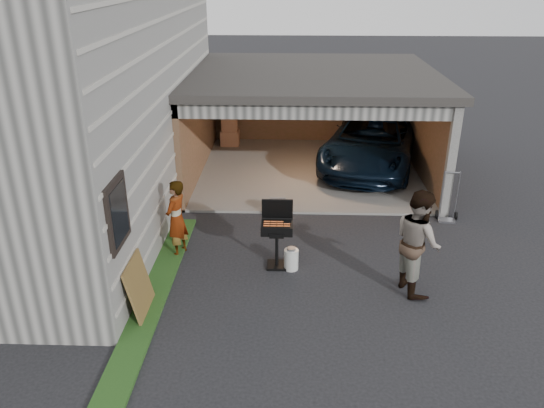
{
  "coord_description": "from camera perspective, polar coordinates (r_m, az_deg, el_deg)",
  "views": [
    {
      "loc": [
        0.18,
        -8.12,
        5.49
      ],
      "look_at": [
        -0.16,
        1.52,
        1.15
      ],
      "focal_mm": 35.0,
      "sensor_mm": 36.0,
      "label": 1
    }
  ],
  "objects": [
    {
      "name": "man",
      "position": [
        9.86,
        15.4,
        -3.91
      ],
      "size": [
        0.96,
        1.12,
        1.97
      ],
      "primitive_type": "imported",
      "rotation": [
        0.0,
        0.0,
        1.82
      ],
      "color": "#47281B",
      "rests_on": "ground"
    },
    {
      "name": "plywood_panel",
      "position": [
        9.38,
        -14.08,
        -8.7
      ],
      "size": [
        0.26,
        0.92,
        1.01
      ],
      "primitive_type": "cube",
      "rotation": [
        0.0,
        -0.21,
        0.0
      ],
      "color": "brown",
      "rests_on": "ground"
    },
    {
      "name": "propane_tank",
      "position": [
        10.5,
        2.08,
        -5.98
      ],
      "size": [
        0.34,
        0.34,
        0.42
      ],
      "primitive_type": "cylinder",
      "rotation": [
        0.0,
        0.0,
        -0.25
      ],
      "color": "silver",
      "rests_on": "ground"
    },
    {
      "name": "groundcover_strip",
      "position": [
        9.3,
        -13.9,
        -12.58
      ],
      "size": [
        0.5,
        8.0,
        0.06
      ],
      "primitive_type": "cube",
      "color": "#193814",
      "rests_on": "ground"
    },
    {
      "name": "minivan",
      "position": [
        15.94,
        10.72,
        6.44
      ],
      "size": [
        3.86,
        5.79,
        1.48
      ],
      "primitive_type": "imported",
      "rotation": [
        0.0,
        0.0,
        -0.29
      ],
      "color": "black",
      "rests_on": "ground"
    },
    {
      "name": "bbq_grill",
      "position": [
        10.33,
        0.53,
        -2.75
      ],
      "size": [
        0.61,
        0.54,
        1.36
      ],
      "color": "black",
      "rests_on": "ground"
    },
    {
      "name": "hand_truck",
      "position": [
        13.13,
        18.34,
        -0.7
      ],
      "size": [
        0.52,
        0.42,
        1.2
      ],
      "rotation": [
        0.0,
        0.0,
        -0.15
      ],
      "color": "gray",
      "rests_on": "ground"
    },
    {
      "name": "garage",
      "position": [
        15.36,
        4.2,
        10.51
      ],
      "size": [
        6.8,
        6.3,
        2.9
      ],
      "color": "#605E59",
      "rests_on": "ground"
    },
    {
      "name": "ground",
      "position": [
        9.8,
        0.62,
        -9.84
      ],
      "size": [
        80.0,
        80.0,
        0.0
      ],
      "primitive_type": "plane",
      "color": "black",
      "rests_on": "ground"
    },
    {
      "name": "house",
      "position": [
        13.88,
        -24.93,
        10.62
      ],
      "size": [
        7.0,
        11.0,
        5.5
      ],
      "primitive_type": "cube",
      "color": "#474744",
      "rests_on": "ground"
    },
    {
      "name": "woman",
      "position": [
        10.92,
        -10.25,
        -1.54
      ],
      "size": [
        0.56,
        0.69,
        1.63
      ],
      "primitive_type": "imported",
      "rotation": [
        0.0,
        0.0,
        -1.89
      ],
      "color": "#CADCFF",
      "rests_on": "ground"
    }
  ]
}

